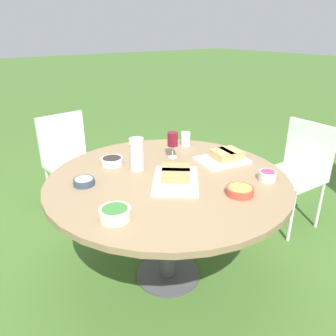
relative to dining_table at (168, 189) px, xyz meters
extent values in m
plane|color=#446B2B|center=(0.00, 0.00, -0.67)|extent=(40.00, 40.00, 0.00)
cylinder|color=#4C4C51|center=(0.00, 0.00, -0.67)|extent=(0.44, 0.44, 0.02)
cylinder|color=#4C4C51|center=(0.00, 0.00, -0.30)|extent=(0.11, 0.11, 0.70)
cylinder|color=#8C7251|center=(0.00, 0.00, 0.06)|extent=(1.48, 1.48, 0.03)
cube|color=white|center=(-1.22, 0.07, -0.22)|extent=(0.44, 0.46, 0.04)
cube|color=white|center=(-1.42, 0.08, 0.00)|extent=(0.05, 0.44, 0.42)
cylinder|color=white|center=(-1.05, -0.14, -0.46)|extent=(0.03, 0.03, 0.43)
cylinder|color=white|center=(-1.03, 0.25, -0.46)|extent=(0.03, 0.03, 0.43)
cylinder|color=white|center=(-1.42, -0.12, -0.46)|extent=(0.03, 0.03, 0.43)
cylinder|color=white|center=(-1.40, 0.27, -0.46)|extent=(0.03, 0.03, 0.43)
cube|color=white|center=(0.14, -1.23, -0.22)|extent=(0.49, 0.47, 0.04)
cube|color=white|center=(0.17, -1.42, 0.00)|extent=(0.44, 0.08, 0.42)
cylinder|color=white|center=(0.32, -1.02, -0.46)|extent=(0.03, 0.03, 0.43)
cylinder|color=white|center=(-0.07, -1.07, -0.46)|extent=(0.03, 0.03, 0.43)
cylinder|color=white|center=(0.36, -1.39, -0.46)|extent=(0.03, 0.03, 0.43)
cylinder|color=white|center=(-0.03, -1.43, -0.46)|extent=(0.03, 0.03, 0.43)
cylinder|color=silver|center=(0.09, -0.21, 0.19)|extent=(0.09, 0.09, 0.21)
cone|color=silver|center=(0.13, -0.21, 0.27)|extent=(0.02, 0.02, 0.03)
cylinder|color=silver|center=(-0.22, -0.24, 0.09)|extent=(0.06, 0.06, 0.01)
cylinder|color=silver|center=(-0.22, -0.24, 0.13)|extent=(0.01, 0.01, 0.08)
cylinder|color=maroon|center=(-0.22, -0.24, 0.22)|extent=(0.07, 0.07, 0.10)
cube|color=white|center=(0.01, 0.09, 0.09)|extent=(0.44, 0.46, 0.02)
cube|color=#B2844C|center=(-0.05, 0.02, 0.12)|extent=(0.22, 0.21, 0.04)
cube|color=#B2844C|center=(0.01, 0.09, 0.12)|extent=(0.22, 0.21, 0.04)
cube|color=white|center=(-0.45, 0.01, 0.09)|extent=(0.36, 0.30, 0.02)
cube|color=tan|center=(-0.52, 0.03, 0.13)|extent=(0.14, 0.17, 0.06)
cube|color=tan|center=(-0.45, 0.01, 0.13)|extent=(0.14, 0.17, 0.06)
cylinder|color=#B74733|center=(-0.18, 0.41, 0.10)|extent=(0.15, 0.15, 0.04)
cylinder|color=#E0C147|center=(-0.18, 0.41, 0.12)|extent=(0.12, 0.12, 0.02)
cylinder|color=beige|center=(0.49, 0.24, 0.11)|extent=(0.15, 0.15, 0.06)
cylinder|color=#387533|center=(0.49, 0.24, 0.13)|extent=(0.12, 0.12, 0.03)
cylinder|color=silver|center=(0.18, -0.38, 0.11)|extent=(0.15, 0.15, 0.05)
cylinder|color=#2D231E|center=(0.18, -0.38, 0.12)|extent=(0.12, 0.12, 0.02)
cylinder|color=silver|center=(-0.45, 0.39, 0.11)|extent=(0.10, 0.10, 0.06)
cylinder|color=#D6385B|center=(-0.45, 0.39, 0.13)|extent=(0.09, 0.09, 0.03)
cylinder|color=#334256|center=(0.46, -0.20, 0.10)|extent=(0.12, 0.12, 0.04)
cylinder|color=silver|center=(0.46, -0.20, 0.11)|extent=(0.10, 0.10, 0.02)
cylinder|color=silver|center=(-0.46, -0.39, 0.13)|extent=(0.07, 0.07, 0.11)
cube|color=brown|center=(-0.93, -1.06, -0.55)|extent=(0.30, 0.14, 0.24)
torus|color=brown|center=(-0.93, -1.06, -0.40)|extent=(0.19, 0.01, 0.19)
camera|label=1|loc=(1.07, 1.47, 0.92)|focal=35.00mm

